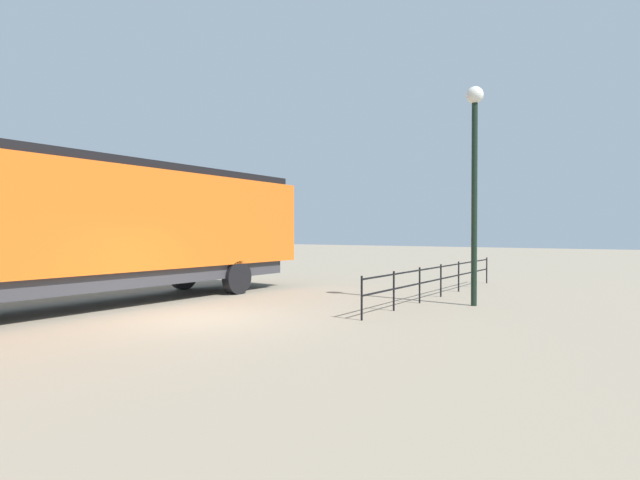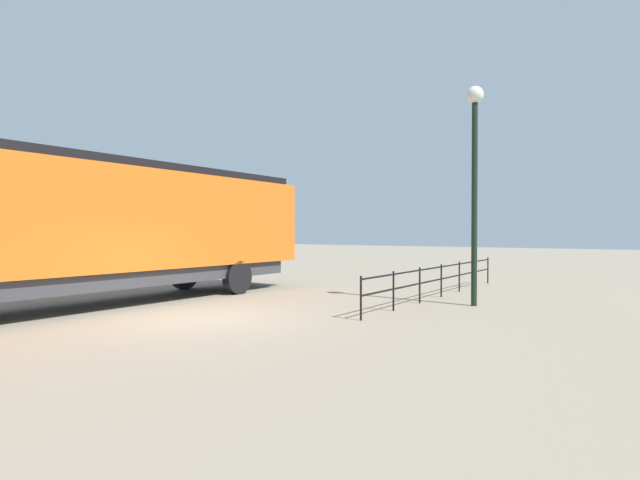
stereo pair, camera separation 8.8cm
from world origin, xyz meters
name	(u,v)px [view 2 (the right image)]	position (x,y,z in m)	size (l,w,h in m)	color
ground_plane	(201,319)	(0.00, 0.00, 0.00)	(120.00, 120.00, 0.00)	gray
locomotive	(81,224)	(-3.94, -0.61, 2.26)	(2.87, 16.40, 4.02)	orange
lamp_post	(475,158)	(4.63, 5.73, 4.08)	(0.47, 0.47, 6.05)	black
platform_fence	(441,276)	(3.18, 7.08, 0.67)	(0.05, 10.32, 1.03)	black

